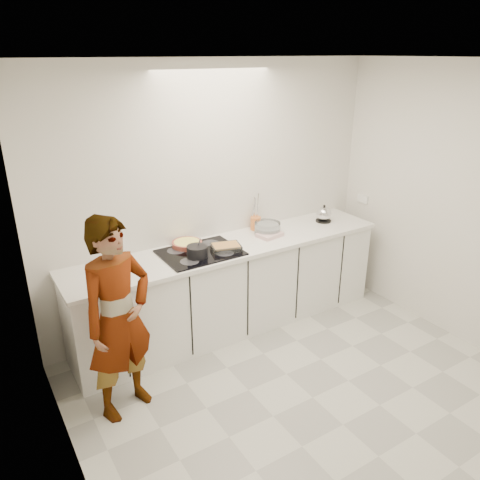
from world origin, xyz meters
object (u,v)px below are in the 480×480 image
tart_dish (187,244)px  mixing_bowl (267,229)px  saucepan (197,252)px  cook (119,319)px  kettle (324,215)px  baking_dish (226,247)px  utensil_crock (256,223)px  hob (200,253)px

tart_dish → mixing_bowl: (0.86, -0.11, 0.02)m
saucepan → cook: bearing=-152.9°
kettle → mixing_bowl: bearing=178.4°
baking_dish → cook: (-1.19, -0.46, -0.15)m
kettle → tart_dish: bearing=175.4°
saucepan → cook: (-0.89, -0.46, -0.17)m
tart_dish → mixing_bowl: mixing_bowl is taller
kettle → cook: cook is taller
mixing_bowl → utensil_crock: (-0.03, 0.17, 0.01)m
utensil_crock → mixing_bowl: bearing=-79.2°
kettle → baking_dish: bearing=-173.8°
mixing_bowl → cook: (-1.78, -0.62, -0.16)m
tart_dish → kettle: (1.59, -0.13, 0.04)m
saucepan → baking_dish: (0.30, 0.00, -0.02)m
baking_dish → kettle: (1.32, 0.14, 0.04)m
baking_dish → cook: cook is taller
tart_dish → kettle: kettle is taller
hob → cook: (-0.97, -0.54, -0.11)m
mixing_bowl → kettle: size_ratio=1.41×
saucepan → utensil_crock: 0.92m
hob → cook: size_ratio=0.45×
mixing_bowl → tart_dish: bearing=172.8°
utensil_crock → hob: bearing=-162.3°
saucepan → kettle: 1.63m
tart_dish → cook: 1.19m
mixing_bowl → utensil_crock: bearing=100.8°
mixing_bowl → cook: 1.89m
mixing_bowl → cook: size_ratio=0.17×
hob → kettle: size_ratio=3.78×
saucepan → cook: 1.02m
saucepan → hob: bearing=48.6°
baking_dish → kettle: kettle is taller
tart_dish → kettle: bearing=-4.6°
saucepan → kettle: bearing=5.2°
baking_dish → utensil_crock: (0.55, 0.33, 0.03)m
mixing_bowl → baking_dish: bearing=-164.3°
tart_dish → baking_dish: 0.38m
saucepan → baking_dish: 0.30m
saucepan → baking_dish: bearing=0.5°
cook → hob: bearing=9.6°
hob → tart_dish: 0.20m
hob → utensil_crock: bearing=17.7°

